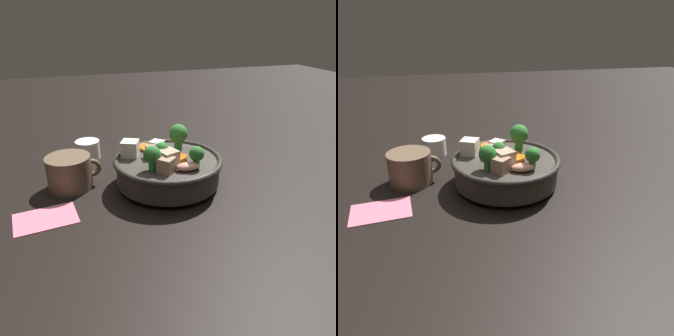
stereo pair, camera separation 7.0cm
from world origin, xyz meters
The scene contains 6 objects.
ground_plane centered at (0.00, 0.00, 0.00)m, with size 3.00×3.00×0.00m, color black.
stirfry_bowl centered at (0.00, 0.00, 0.04)m, with size 0.23×0.23×0.12m.
side_saucer centered at (0.03, 0.19, 0.01)m, with size 0.12×0.12×0.01m.
tea_cup centered at (-0.15, 0.20, 0.02)m, with size 0.06×0.06×0.05m.
dark_mug centered at (-0.20, 0.05, 0.04)m, with size 0.11×0.09×0.07m.
napkin centered at (-0.25, -0.06, 0.00)m, with size 0.12×0.09×0.00m.
Camera 1 is at (-0.20, -0.60, 0.34)m, focal length 35.00 mm.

